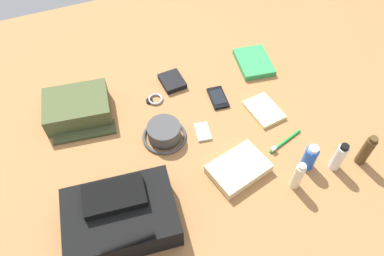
# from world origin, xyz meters

# --- Properties ---
(ground_plane) EXTENTS (2.64, 2.02, 0.02)m
(ground_plane) POSITION_xyz_m (0.00, 0.00, -0.01)
(ground_plane) COLOR #9B693B
(ground_plane) RESTS_ON ground
(backpack) EXTENTS (0.37, 0.27, 0.13)m
(backpack) POSITION_xyz_m (0.34, 0.25, 0.06)
(backpack) COLOR black
(backpack) RESTS_ON ground_plane
(toiletry_pouch) EXTENTS (0.27, 0.26, 0.08)m
(toiletry_pouch) POSITION_xyz_m (0.38, -0.25, 0.04)
(toiletry_pouch) COLOR #47512D
(toiletry_pouch) RESTS_ON ground_plane
(bucket_hat) EXTENTS (0.17, 0.17, 0.07)m
(bucket_hat) POSITION_xyz_m (0.10, -0.03, 0.03)
(bucket_hat) COLOR #444444
(bucket_hat) RESTS_ON ground_plane
(cologne_bottle) EXTENTS (0.04, 0.04, 0.14)m
(cologne_bottle) POSITION_xyz_m (-0.52, 0.33, 0.07)
(cologne_bottle) COLOR #473319
(cologne_bottle) RESTS_ON ground_plane
(toothpaste_tube) EXTENTS (0.04, 0.04, 0.13)m
(toothpaste_tube) POSITION_xyz_m (-0.42, 0.32, 0.06)
(toothpaste_tube) COLOR white
(toothpaste_tube) RESTS_ON ground_plane
(deodorant_spray) EXTENTS (0.04, 0.04, 0.11)m
(deodorant_spray) POSITION_xyz_m (-0.33, 0.28, 0.05)
(deodorant_spray) COLOR blue
(deodorant_spray) RESTS_ON ground_plane
(lotion_bottle) EXTENTS (0.03, 0.03, 0.13)m
(lotion_bottle) POSITION_xyz_m (-0.25, 0.33, 0.06)
(lotion_bottle) COLOR beige
(lotion_bottle) RESTS_ON ground_plane
(paperback_novel) EXTENTS (0.16, 0.20, 0.03)m
(paperback_novel) POSITION_xyz_m (-0.40, -0.26, 0.01)
(paperback_novel) COLOR #2D934C
(paperback_novel) RESTS_ON ground_plane
(cell_phone) EXTENTS (0.08, 0.12, 0.01)m
(cell_phone) POSITION_xyz_m (-0.17, -0.13, 0.01)
(cell_phone) COLOR black
(cell_phone) RESTS_ON ground_plane
(media_player) EXTENTS (0.07, 0.09, 0.01)m
(media_player) POSITION_xyz_m (-0.04, 0.01, 0.01)
(media_player) COLOR #B7B7BC
(media_player) RESTS_ON ground_plane
(wristwatch) EXTENTS (0.07, 0.06, 0.01)m
(wristwatch) POSITION_xyz_m (0.08, -0.22, 0.01)
(wristwatch) COLOR #99999E
(wristwatch) RESTS_ON ground_plane
(toothbrush) EXTENTS (0.16, 0.06, 0.02)m
(toothbrush) POSITION_xyz_m (-0.30, 0.17, 0.01)
(toothbrush) COLOR #198C33
(toothbrush) RESTS_ON ground_plane
(wallet) EXTENTS (0.10, 0.12, 0.02)m
(wallet) POSITION_xyz_m (-0.02, -0.28, 0.01)
(wallet) COLOR black
(wallet) RESTS_ON ground_plane
(notepad) EXTENTS (0.13, 0.16, 0.02)m
(notepad) POSITION_xyz_m (-0.31, 0.00, 0.01)
(notepad) COLOR beige
(notepad) RESTS_ON ground_plane
(folded_towel) EXTENTS (0.23, 0.18, 0.04)m
(folded_towel) POSITION_xyz_m (-0.09, 0.21, 0.02)
(folded_towel) COLOR beige
(folded_towel) RESTS_ON ground_plane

